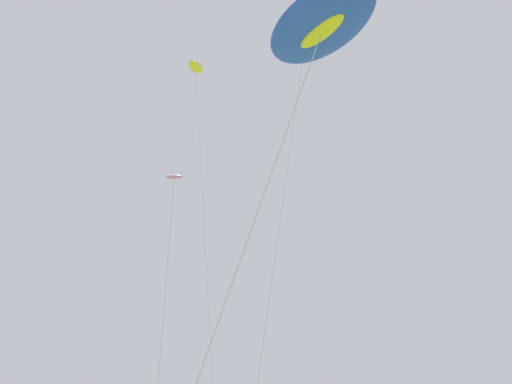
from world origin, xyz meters
The scene contains 3 objects.
big_show_kite centered at (-0.34, 2.41, 12.41)m, with size 4.11×11.30×12.79m.
small_kite_streamer_purple centered at (2.05, 9.03, 9.82)m, with size 1.92×1.28×10.39m.
small_kite_box_yellow centered at (9.17, 13.68, 23.94)m, with size 1.25×3.61×24.49m.
Camera 1 is at (-9.42, 0.21, 1.35)m, focal length 32.99 mm.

